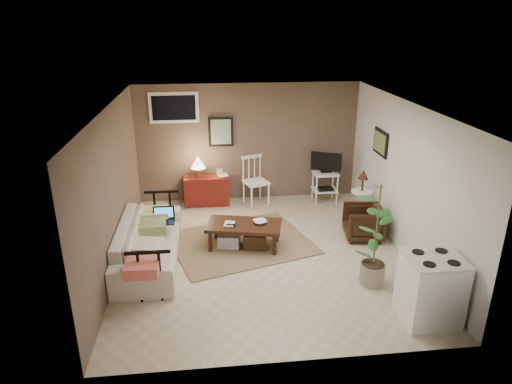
{
  "coord_description": "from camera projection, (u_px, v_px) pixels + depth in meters",
  "views": [
    {
      "loc": [
        -0.85,
        -6.51,
        3.59
      ],
      "look_at": [
        -0.08,
        0.35,
        0.95
      ],
      "focal_mm": 32.0,
      "sensor_mm": 36.0,
      "label": 1
    }
  ],
  "objects": [
    {
      "name": "art_back",
      "position": [
        221.0,
        132.0,
        9.13
      ],
      "size": [
        0.5,
        0.03,
        0.6
      ],
      "primitive_type": "cube",
      "color": "black"
    },
    {
      "name": "spindle_chair",
      "position": [
        256.0,
        182.0,
        9.26
      ],
      "size": [
        0.57,
        0.57,
        0.99
      ],
      "color": "white",
      "rests_on": "floor"
    },
    {
      "name": "rug",
      "position": [
        241.0,
        242.0,
        7.76
      ],
      "size": [
        2.66,
        2.36,
        0.02
      ],
      "primitive_type": "cube",
      "rotation": [
        0.0,
        0.0,
        0.29
      ],
      "color": "#87724E",
      "rests_on": "floor"
    },
    {
      "name": "side_table",
      "position": [
        362.0,
        190.0,
        8.36
      ],
      "size": [
        0.38,
        0.38,
        1.02
      ],
      "color": "white",
      "rests_on": "floor"
    },
    {
      "name": "art_right",
      "position": [
        381.0,
        142.0,
        8.07
      ],
      "size": [
        0.03,
        0.6,
        0.45
      ],
      "primitive_type": "cube",
      "color": "black"
    },
    {
      "name": "book_console",
      "position": [
        219.0,
        170.0,
        9.16
      ],
      "size": [
        0.19,
        0.05,
        0.25
      ],
      "primitive_type": "imported",
      "rotation": [
        0.0,
        0.0,
        0.17
      ],
      "color": "#38190F",
      "rests_on": "red_console"
    },
    {
      "name": "sofa_end_rails",
      "position": [
        157.0,
        239.0,
        7.07
      ],
      "size": [
        0.61,
        2.26,
        0.76
      ],
      "primitive_type": null,
      "color": "black",
      "rests_on": "floor"
    },
    {
      "name": "book_table",
      "position": [
        224.0,
        218.0,
        7.41
      ],
      "size": [
        0.16,
        0.05,
        0.22
      ],
      "primitive_type": "imported",
      "rotation": [
        0.0,
        0.0,
        -0.23
      ],
      "color": "#38190F",
      "rests_on": "coffee_table"
    },
    {
      "name": "coffee_table",
      "position": [
        244.0,
        234.0,
        7.53
      ],
      "size": [
        1.32,
        0.88,
        0.46
      ],
      "color": "#38190F",
      "rests_on": "floor"
    },
    {
      "name": "floor",
      "position": [
        263.0,
        254.0,
        7.41
      ],
      "size": [
        5.0,
        5.0,
        0.0
      ],
      "primitive_type": "plane",
      "color": "#C1B293",
      "rests_on": "ground"
    },
    {
      "name": "tv_stand",
      "position": [
        326.0,
        176.0,
        9.34
      ],
      "size": [
        0.58,
        0.4,
        1.05
      ],
      "color": "white",
      "rests_on": "floor"
    },
    {
      "name": "sofa_pillows",
      "position": [
        149.0,
        237.0,
        6.76
      ],
      "size": [
        0.43,
        2.15,
        0.15
      ],
      "primitive_type": null,
      "color": "beige",
      "rests_on": "sofa"
    },
    {
      "name": "potted_plant",
      "position": [
        376.0,
        231.0,
        6.29
      ],
      "size": [
        0.39,
        0.39,
        1.56
      ],
      "color": "gray",
      "rests_on": "floor"
    },
    {
      "name": "red_console",
      "position": [
        206.0,
        188.0,
        9.26
      ],
      "size": [
        0.9,
        0.4,
        1.04
      ],
      "color": "maroon",
      "rests_on": "floor"
    },
    {
      "name": "sofa",
      "position": [
        148.0,
        236.0,
        7.04
      ],
      "size": [
        0.66,
        2.26,
        0.88
      ],
      "primitive_type": "imported",
      "rotation": [
        0.0,
        0.0,
        1.57
      ],
      "color": "silver",
      "rests_on": "floor"
    },
    {
      "name": "laptop",
      "position": [
        164.0,
        217.0,
        7.37
      ],
      "size": [
        0.35,
        0.25,
        0.24
      ],
      "color": "black",
      "rests_on": "sofa"
    },
    {
      "name": "stove",
      "position": [
        431.0,
        289.0,
        5.66
      ],
      "size": [
        0.68,
        0.63,
        0.89
      ],
      "color": "white",
      "rests_on": "floor"
    },
    {
      "name": "bowl",
      "position": [
        260.0,
        217.0,
        7.44
      ],
      "size": [
        0.22,
        0.1,
        0.22
      ],
      "primitive_type": "imported",
      "rotation": [
        0.0,
        0.0,
        0.21
      ],
      "color": "#38190F",
      "rests_on": "coffee_table"
    },
    {
      "name": "window",
      "position": [
        174.0,
        108.0,
        8.86
      ],
      "size": [
        0.96,
        0.03,
        0.6
      ],
      "primitive_type": "cube",
      "color": "white"
    },
    {
      "name": "armchair",
      "position": [
        363.0,
        221.0,
        7.84
      ],
      "size": [
        0.65,
        0.69,
        0.64
      ],
      "primitive_type": "imported",
      "rotation": [
        0.0,
        0.0,
        -1.7
      ],
      "color": "black",
      "rests_on": "floor"
    }
  ]
}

